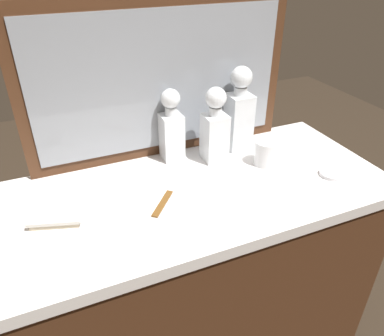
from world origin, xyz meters
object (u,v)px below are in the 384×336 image
(crystal_decanter_far_right, at_px, (172,132))
(tortoiseshell_comb, at_px, (163,203))
(crystal_decanter_right, at_px, (215,132))
(crystal_tumbler_front, at_px, (265,154))
(silver_brush_far_left, at_px, (55,220))
(porcelain_dish, at_px, (332,174))
(crystal_decanter_rear, at_px, (239,117))

(crystal_decanter_far_right, relative_size, tortoiseshell_comb, 2.28)
(crystal_decanter_far_right, distance_m, tortoiseshell_comb, 0.31)
(crystal_decanter_right, relative_size, crystal_tumbler_front, 3.04)
(crystal_decanter_far_right, height_order, crystal_decanter_right, crystal_decanter_right)
(crystal_decanter_far_right, height_order, silver_brush_far_left, crystal_decanter_far_right)
(crystal_decanter_far_right, height_order, porcelain_dish, crystal_decanter_far_right)
(crystal_decanter_right, xyz_separation_m, crystal_decanter_rear, (0.12, 0.05, 0.02))
(crystal_decanter_right, xyz_separation_m, crystal_tumbler_front, (0.15, -0.10, -0.07))
(crystal_tumbler_front, distance_m, porcelain_dish, 0.24)
(silver_brush_far_left, relative_size, tortoiseshell_comb, 1.38)
(silver_brush_far_left, bearing_deg, crystal_decanter_far_right, 27.06)
(tortoiseshell_comb, bearing_deg, crystal_decanter_rear, 31.32)
(crystal_tumbler_front, xyz_separation_m, silver_brush_far_left, (-0.73, -0.05, -0.03))
(crystal_decanter_rear, relative_size, tortoiseshell_comb, 2.73)
(crystal_decanter_right, xyz_separation_m, tortoiseshell_comb, (-0.27, -0.19, -0.11))
(crystal_decanter_far_right, bearing_deg, crystal_decanter_rear, -4.30)
(porcelain_dish, height_order, tortoiseshell_comb, porcelain_dish)
(crystal_decanter_right, bearing_deg, silver_brush_far_left, -164.91)
(crystal_decanter_far_right, distance_m, porcelain_dish, 0.58)
(crystal_decanter_far_right, relative_size, crystal_decanter_rear, 0.83)
(crystal_decanter_far_right, xyz_separation_m, crystal_decanter_rear, (0.26, -0.02, 0.02))
(crystal_decanter_right, bearing_deg, porcelain_dish, -39.09)
(crystal_decanter_rear, bearing_deg, crystal_decanter_right, -158.47)
(crystal_decanter_far_right, relative_size, porcelain_dish, 3.18)
(silver_brush_far_left, distance_m, tortoiseshell_comb, 0.31)
(crystal_tumbler_front, relative_size, silver_brush_far_left, 0.56)
(crystal_decanter_right, relative_size, silver_brush_far_left, 1.72)
(crystal_decanter_rear, height_order, tortoiseshell_comb, crystal_decanter_rear)
(porcelain_dish, bearing_deg, crystal_tumbler_front, 137.30)
(crystal_decanter_far_right, distance_m, crystal_decanter_rear, 0.26)
(crystal_decanter_right, xyz_separation_m, silver_brush_far_left, (-0.58, -0.16, -0.10))
(crystal_decanter_right, distance_m, crystal_decanter_rear, 0.13)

